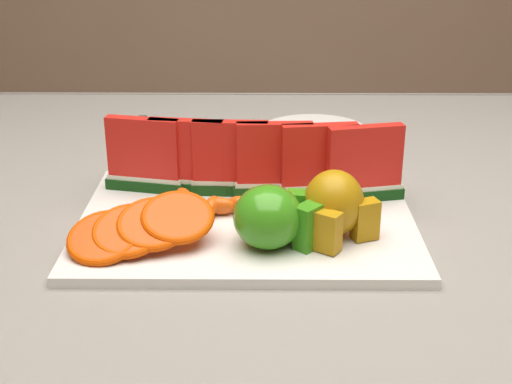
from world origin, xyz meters
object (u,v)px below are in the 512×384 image
side_plate (315,133)px  fork (138,133)px  apple_cluster (274,217)px  pear_cluster (335,205)px  platter (247,221)px

side_plate → fork: size_ratio=1.03×
apple_cluster → pear_cluster: pear_cluster is taller
platter → pear_cluster: bearing=-27.2°
pear_cluster → side_plate: bearing=89.2°
side_plate → fork: bearing=179.7°
platter → fork: bearing=118.5°
side_plate → fork: side_plate is taller
platter → side_plate: size_ratio=2.07×
side_plate → apple_cluster: bearing=-100.1°
side_plate → fork: (-0.29, 0.00, -0.00)m
side_plate → fork: 0.29m
side_plate → pear_cluster: bearing=-90.8°
platter → apple_cluster: 0.09m
apple_cluster → pear_cluster: 0.07m
platter → fork: size_ratio=2.12×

